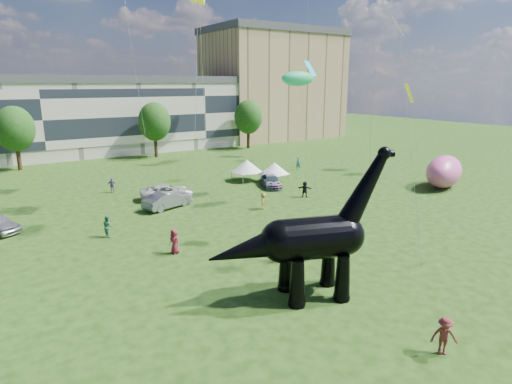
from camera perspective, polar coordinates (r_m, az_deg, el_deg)
ground at (r=25.08m, az=13.53°, el=-14.54°), size 220.00×220.00×0.00m
terrace_row at (r=77.44m, az=-27.05°, el=8.42°), size 78.00×11.00×12.00m
apartment_block at (r=97.67m, az=2.27°, el=13.81°), size 28.00×18.00×22.00m
tree_mid_left at (r=68.13m, az=-29.54°, el=7.77°), size 5.20×5.20×9.44m
tree_mid_right at (r=72.23m, az=-13.41°, el=9.50°), size 5.20×5.20×9.44m
tree_far_right at (r=80.11m, az=-1.04°, el=10.33°), size 5.20×5.20×9.44m
dinosaur_sculpture at (r=24.26m, az=6.79°, el=-6.53°), size 10.71×4.96×8.85m
car_grey at (r=42.72m, az=-11.71°, el=-1.03°), size 5.30×3.19×1.65m
car_white at (r=46.10m, az=-11.80°, el=0.01°), size 5.93×3.81×1.52m
car_dark at (r=50.41m, az=2.02°, el=1.46°), size 3.57×5.15×1.39m
gazebo_near at (r=53.48m, az=-1.23°, el=3.49°), size 3.87×3.87×2.64m
gazebo_far at (r=52.88m, az=2.47°, el=3.18°), size 3.99×3.99×2.42m
inflatable_pink at (r=54.69m, az=23.77°, el=2.51°), size 8.31×6.32×3.72m
visitors at (r=35.71m, az=-3.50°, el=-3.72°), size 39.09×39.13×1.89m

